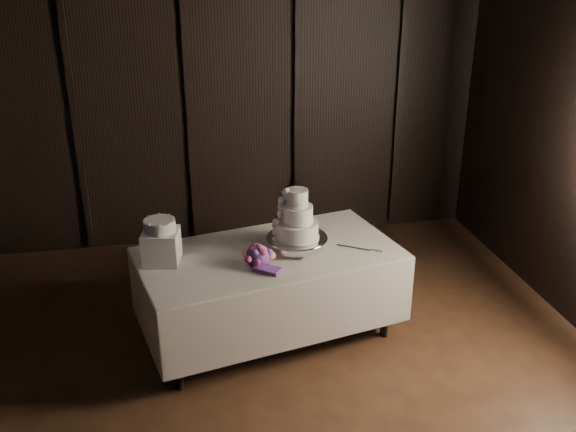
{
  "coord_description": "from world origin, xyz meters",
  "views": [
    {
      "loc": [
        -0.22,
        -2.89,
        2.95
      ],
      "look_at": [
        0.63,
        1.51,
        1.05
      ],
      "focal_mm": 40.0,
      "sensor_mm": 36.0,
      "label": 1
    }
  ],
  "objects_px": {
    "display_table": "(269,291)",
    "bouquet": "(258,256)",
    "cake_stand": "(297,243)",
    "small_cake": "(160,226)",
    "wedding_cake": "(294,220)",
    "box_pedestal": "(161,247)"
  },
  "relations": [
    {
      "from": "display_table",
      "to": "small_cake",
      "type": "height_order",
      "value": "small_cake"
    },
    {
      "from": "bouquet",
      "to": "box_pedestal",
      "type": "relative_size",
      "value": 1.56
    },
    {
      "from": "wedding_cake",
      "to": "bouquet",
      "type": "height_order",
      "value": "wedding_cake"
    },
    {
      "from": "cake_stand",
      "to": "wedding_cake",
      "type": "relative_size",
      "value": 1.22
    },
    {
      "from": "wedding_cake",
      "to": "box_pedestal",
      "type": "relative_size",
      "value": 1.53
    },
    {
      "from": "cake_stand",
      "to": "small_cake",
      "type": "relative_size",
      "value": 2.09
    },
    {
      "from": "display_table",
      "to": "cake_stand",
      "type": "xyz_separation_m",
      "value": [
        0.23,
        0.03,
        0.39
      ]
    },
    {
      "from": "display_table",
      "to": "bouquet",
      "type": "height_order",
      "value": "bouquet"
    },
    {
      "from": "cake_stand",
      "to": "box_pedestal",
      "type": "distance_m",
      "value": 1.04
    },
    {
      "from": "wedding_cake",
      "to": "bouquet",
      "type": "bearing_deg",
      "value": -131.92
    },
    {
      "from": "wedding_cake",
      "to": "bouquet",
      "type": "xyz_separation_m",
      "value": [
        -0.31,
        -0.21,
        -0.18
      ]
    },
    {
      "from": "display_table",
      "to": "small_cake",
      "type": "bearing_deg",
      "value": 168.56
    },
    {
      "from": "display_table",
      "to": "small_cake",
      "type": "xyz_separation_m",
      "value": [
        -0.81,
        -0.01,
        0.64
      ]
    },
    {
      "from": "cake_stand",
      "to": "display_table",
      "type": "bearing_deg",
      "value": -172.2
    },
    {
      "from": "display_table",
      "to": "wedding_cake",
      "type": "height_order",
      "value": "wedding_cake"
    },
    {
      "from": "bouquet",
      "to": "small_cake",
      "type": "distance_m",
      "value": 0.75
    },
    {
      "from": "bouquet",
      "to": "display_table",
      "type": "bearing_deg",
      "value": 59.48
    },
    {
      "from": "cake_stand",
      "to": "wedding_cake",
      "type": "distance_m",
      "value": 0.2
    },
    {
      "from": "display_table",
      "to": "cake_stand",
      "type": "height_order",
      "value": "cake_stand"
    },
    {
      "from": "cake_stand",
      "to": "bouquet",
      "type": "height_order",
      "value": "bouquet"
    },
    {
      "from": "small_cake",
      "to": "display_table",
      "type": "bearing_deg",
      "value": 1.0
    },
    {
      "from": "wedding_cake",
      "to": "cake_stand",
      "type": "bearing_deg",
      "value": 44.11
    }
  ]
}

